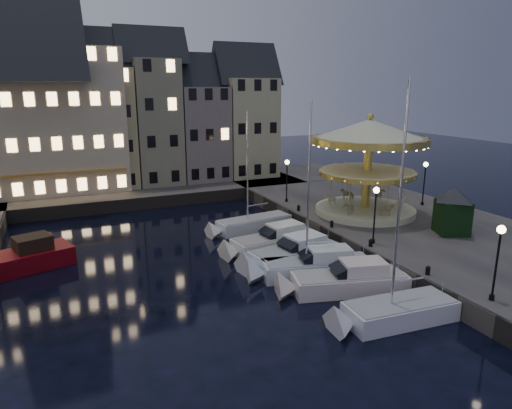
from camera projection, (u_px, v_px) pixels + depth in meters
name	position (u px, v px, depth m)	size (l,w,h in m)	color
ground	(292.00, 281.00, 29.78)	(160.00, 160.00, 0.00)	black
quay_east	(399.00, 222.00, 40.44)	(16.00, 56.00, 1.30)	#474442
quay_north	(111.00, 194.00, 51.22)	(44.00, 12.00, 1.30)	#474442
quaywall_e	(322.00, 234.00, 37.28)	(0.15, 44.00, 1.30)	#47423A
quaywall_n	(138.00, 204.00, 46.70)	(48.00, 0.15, 1.30)	#47423A
streetlamp_a	(498.00, 252.00, 23.65)	(0.44, 0.44, 4.17)	black
streetlamp_b	(375.00, 207.00, 32.49)	(0.44, 0.44, 4.17)	black
streetlamp_c	(287.00, 175.00, 44.43)	(0.44, 0.44, 4.17)	black
streetlamp_d	(425.00, 177.00, 43.13)	(0.44, 0.44, 4.17)	black
bollard_a	(428.00, 270.00, 27.56)	(0.30, 0.30, 0.57)	black
bollard_b	(371.00, 242.00, 32.42)	(0.30, 0.30, 0.57)	black
bollard_c	(332.00, 224.00, 36.84)	(0.30, 0.30, 0.57)	black
bollard_d	(299.00, 208.00, 41.70)	(0.30, 0.30, 0.57)	black
townhouse_nb	(44.00, 126.00, 48.69)	(6.16, 8.00, 13.80)	gray
townhouse_nc	(103.00, 119.00, 50.95)	(6.82, 8.00, 14.80)	tan
townhouse_nd	(154.00, 114.00, 53.09)	(5.50, 8.00, 15.80)	gray
townhouse_ne	(199.00, 125.00, 55.61)	(6.16, 8.00, 12.80)	slate
townhouse_nf	(245.00, 120.00, 57.87)	(6.82, 8.00, 13.80)	tan
hotel_corner	(43.00, 111.00, 48.33)	(17.60, 9.00, 16.80)	beige
motorboat_a	(391.00, 313.00, 24.46)	(7.22, 2.80, 11.98)	silver
motorboat_b	(343.00, 282.00, 28.18)	(8.14, 4.22, 2.15)	silver
motorboat_c	(311.00, 267.00, 30.41)	(8.36, 3.95, 11.09)	silver
motorboat_d	(291.00, 255.00, 32.64)	(7.94, 3.69, 2.15)	silver
motorboat_e	(271.00, 242.00, 35.37)	(8.11, 3.19, 2.15)	silver
motorboat_f	(249.00, 225.00, 40.10)	(7.88, 2.92, 10.40)	silver
red_fishing_boat	(14.00, 262.00, 31.20)	(8.33, 4.97, 6.06)	#69050E
carousel	(369.00, 149.00, 39.57)	(10.10, 10.10, 8.84)	beige
ticket_kiosk	(454.00, 203.00, 34.76)	(3.48, 3.48, 4.08)	black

